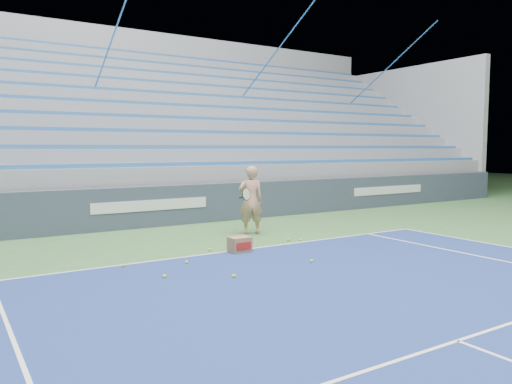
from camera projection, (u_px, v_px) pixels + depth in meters
sponsor_barrier at (150, 207)px, 13.40m from camera, size 30.00×0.32×1.10m
bleachers at (93, 141)px, 18.05m from camera, size 31.00×9.15×7.30m
tennis_player at (251, 200)px, 12.27m from camera, size 0.96×0.91×1.69m
ball_box at (240, 245)px, 10.14m from camera, size 0.43×0.34×0.32m
tennis_ball_0 at (186, 262)px, 9.12m from camera, size 0.07×0.07×0.07m
tennis_ball_1 at (124, 266)px, 8.86m from camera, size 0.07×0.07×0.07m
tennis_ball_2 at (288, 240)px, 11.37m from camera, size 0.07×0.07×0.07m
tennis_ball_3 at (301, 240)px, 11.36m from camera, size 0.07×0.07×0.07m
tennis_ball_4 at (312, 261)px, 9.23m from camera, size 0.07×0.07×0.07m
tennis_ball_5 at (234, 276)px, 8.14m from camera, size 0.07×0.07×0.07m
tennis_ball_6 at (210, 250)px, 10.26m from camera, size 0.07×0.07×0.07m
tennis_ball_7 at (165, 276)px, 8.12m from camera, size 0.07×0.07×0.07m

